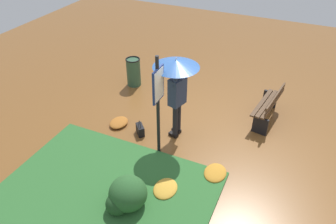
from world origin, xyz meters
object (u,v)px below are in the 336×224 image
Objects in this scene: person_with_umbrella at (177,78)px; info_sign_post at (158,96)px; trash_bin at (134,72)px; handbag at (140,129)px; park_bench at (268,106)px.

info_sign_post reaches higher than person_with_umbrella.
handbag is at bearing 32.73° from trash_bin.
handbag is (-0.38, -0.68, -1.32)m from info_sign_post.
handbag is 3.18m from park_bench.
park_bench is 1.68× the size of trash_bin.
person_with_umbrella reaches higher than park_bench.
handbag is (0.26, -0.80, -1.42)m from person_with_umbrella.
person_with_umbrella is at bearing 50.25° from trash_bin.
info_sign_post is at bearing -10.54° from person_with_umbrella.
info_sign_post is (0.63, -0.12, -0.11)m from person_with_umbrella.
person_with_umbrella is 0.89× the size of info_sign_post.
person_with_umbrella is 2.45× the size of trash_bin.
park_bench reaches higher than handbag.
trash_bin is at bearing -140.37° from info_sign_post.
info_sign_post is 1.64× the size of park_bench.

